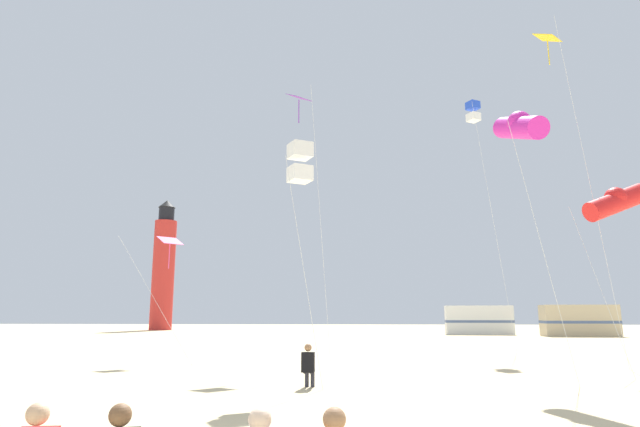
{
  "coord_description": "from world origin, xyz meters",
  "views": [
    {
      "loc": [
        1.88,
        -6.57,
        1.93
      ],
      "look_at": [
        0.58,
        10.49,
        5.21
      ],
      "focal_mm": 29.63,
      "sensor_mm": 36.0,
      "label": 1
    }
  ],
  "objects_px": {
    "kite_box_white": "(300,163)",
    "kite_diamond_gold": "(551,52)",
    "kite_diamond_violet": "(301,109)",
    "kite_tube_scarlet": "(616,201)",
    "kite_tube_magenta": "(520,127)",
    "rv_van_white": "(479,320)",
    "lighthouse_distant": "(164,268)",
    "kite_diamond_rainbow": "(169,244)",
    "kite_box_blue": "(473,112)",
    "kite_flyer_standing": "(308,364)",
    "rv_van_tan": "(579,321)"
  },
  "relations": [
    {
      "from": "kite_diamond_violet",
      "to": "kite_box_blue",
      "type": "bearing_deg",
      "value": 36.25
    },
    {
      "from": "kite_box_blue",
      "to": "kite_flyer_standing",
      "type": "bearing_deg",
      "value": -119.24
    },
    {
      "from": "kite_box_blue",
      "to": "kite_tube_magenta",
      "type": "xyz_separation_m",
      "value": [
        -1.46,
        -12.64,
        -5.46
      ]
    },
    {
      "from": "kite_flyer_standing",
      "to": "kite_box_blue",
      "type": "distance_m",
      "value": 20.51
    },
    {
      "from": "kite_tube_scarlet",
      "to": "rv_van_tan",
      "type": "bearing_deg",
      "value": 71.16
    },
    {
      "from": "kite_tube_scarlet",
      "to": "lighthouse_distant",
      "type": "distance_m",
      "value": 58.99
    },
    {
      "from": "kite_tube_magenta",
      "to": "kite_box_white",
      "type": "distance_m",
      "value": 7.05
    },
    {
      "from": "kite_diamond_gold",
      "to": "lighthouse_distant",
      "type": "xyz_separation_m",
      "value": [
        -33.28,
        45.97,
        -4.62
      ]
    },
    {
      "from": "kite_diamond_violet",
      "to": "kite_box_white",
      "type": "bearing_deg",
      "value": -83.47
    },
    {
      "from": "kite_tube_magenta",
      "to": "rv_van_white",
      "type": "relative_size",
      "value": 1.28
    },
    {
      "from": "kite_diamond_gold",
      "to": "kite_diamond_violet",
      "type": "bearing_deg",
      "value": 171.44
    },
    {
      "from": "kite_diamond_gold",
      "to": "lighthouse_distant",
      "type": "height_order",
      "value": "lighthouse_distant"
    },
    {
      "from": "kite_tube_scarlet",
      "to": "kite_flyer_standing",
      "type": "bearing_deg",
      "value": -159.18
    },
    {
      "from": "kite_tube_magenta",
      "to": "kite_box_white",
      "type": "xyz_separation_m",
      "value": [
        -6.73,
        -1.52,
        -1.47
      ]
    },
    {
      "from": "kite_tube_scarlet",
      "to": "kite_diamond_violet",
      "type": "bearing_deg",
      "value": 162.42
    },
    {
      "from": "kite_tube_magenta",
      "to": "kite_tube_scarlet",
      "type": "bearing_deg",
      "value": 32.16
    },
    {
      "from": "kite_diamond_gold",
      "to": "rv_van_white",
      "type": "xyz_separation_m",
      "value": [
        3.76,
        33.97,
        -11.07
      ]
    },
    {
      "from": "kite_tube_magenta",
      "to": "lighthouse_distant",
      "type": "bearing_deg",
      "value": 121.11
    },
    {
      "from": "kite_tube_scarlet",
      "to": "kite_box_blue",
      "type": "relative_size",
      "value": 0.47
    },
    {
      "from": "kite_flyer_standing",
      "to": "kite_tube_magenta",
      "type": "height_order",
      "value": "kite_tube_magenta"
    },
    {
      "from": "lighthouse_distant",
      "to": "kite_box_blue",
      "type": "bearing_deg",
      "value": -49.84
    },
    {
      "from": "kite_diamond_rainbow",
      "to": "kite_diamond_violet",
      "type": "bearing_deg",
      "value": 3.36
    },
    {
      "from": "kite_diamond_gold",
      "to": "kite_flyer_standing",
      "type": "bearing_deg",
      "value": -147.49
    },
    {
      "from": "kite_tube_scarlet",
      "to": "rv_van_tan",
      "type": "relative_size",
      "value": 0.99
    },
    {
      "from": "kite_diamond_gold",
      "to": "kite_box_white",
      "type": "relative_size",
      "value": 1.96
    },
    {
      "from": "kite_box_white",
      "to": "rv_van_tan",
      "type": "height_order",
      "value": "kite_box_white"
    },
    {
      "from": "kite_flyer_standing",
      "to": "rv_van_white",
      "type": "xyz_separation_m",
      "value": [
        13.08,
        39.91,
        0.78
      ]
    },
    {
      "from": "kite_flyer_standing",
      "to": "rv_van_tan",
      "type": "bearing_deg",
      "value": -118.08
    },
    {
      "from": "kite_flyer_standing",
      "to": "kite_tube_scarlet",
      "type": "relative_size",
      "value": 0.18
    },
    {
      "from": "kite_diamond_gold",
      "to": "kite_box_blue",
      "type": "bearing_deg",
      "value": 99.7
    },
    {
      "from": "kite_tube_scarlet",
      "to": "lighthouse_distant",
      "type": "xyz_separation_m",
      "value": [
        -34.22,
        48.01,
        2.07
      ]
    },
    {
      "from": "kite_diamond_rainbow",
      "to": "rv_van_tan",
      "type": "bearing_deg",
      "value": 45.85
    },
    {
      "from": "kite_tube_scarlet",
      "to": "kite_tube_magenta",
      "type": "bearing_deg",
      "value": -147.84
    },
    {
      "from": "kite_diamond_violet",
      "to": "lighthouse_distant",
      "type": "distance_m",
      "value": 50.02
    },
    {
      "from": "kite_diamond_rainbow",
      "to": "lighthouse_distant",
      "type": "xyz_separation_m",
      "value": [
        -17.26,
        44.73,
        2.96
      ]
    },
    {
      "from": "kite_box_white",
      "to": "kite_diamond_gold",
      "type": "bearing_deg",
      "value": 31.82
    },
    {
      "from": "kite_tube_scarlet",
      "to": "rv_van_white",
      "type": "xyz_separation_m",
      "value": [
        2.82,
        36.01,
        -4.38
      ]
    },
    {
      "from": "kite_tube_scarlet",
      "to": "kite_tube_magenta",
      "type": "xyz_separation_m",
      "value": [
        -3.8,
        -2.39,
        1.94
      ]
    },
    {
      "from": "kite_diamond_violet",
      "to": "rv_van_white",
      "type": "bearing_deg",
      "value": 66.31
    },
    {
      "from": "kite_flyer_standing",
      "to": "kite_box_blue",
      "type": "height_order",
      "value": "kite_box_blue"
    },
    {
      "from": "kite_diamond_gold",
      "to": "lighthouse_distant",
      "type": "relative_size",
      "value": 0.8
    },
    {
      "from": "kite_box_white",
      "to": "rv_van_white",
      "type": "height_order",
      "value": "kite_box_white"
    },
    {
      "from": "kite_tube_scarlet",
      "to": "kite_diamond_gold",
      "type": "xyz_separation_m",
      "value": [
        -0.94,
        2.04,
        6.69
      ]
    },
    {
      "from": "kite_diamond_gold",
      "to": "kite_diamond_violet",
      "type": "relative_size",
      "value": 1.14
    },
    {
      "from": "kite_tube_scarlet",
      "to": "rv_van_white",
      "type": "height_order",
      "value": "kite_tube_scarlet"
    },
    {
      "from": "kite_tube_scarlet",
      "to": "kite_diamond_gold",
      "type": "height_order",
      "value": "kite_diamond_gold"
    },
    {
      "from": "kite_diamond_rainbow",
      "to": "lighthouse_distant",
      "type": "height_order",
      "value": "lighthouse_distant"
    },
    {
      "from": "kite_tube_scarlet",
      "to": "kite_box_white",
      "type": "bearing_deg",
      "value": -159.62
    },
    {
      "from": "kite_diamond_violet",
      "to": "rv_van_white",
      "type": "distance_m",
      "value": 36.65
    },
    {
      "from": "rv_van_tan",
      "to": "rv_van_white",
      "type": "bearing_deg",
      "value": 155.54
    }
  ]
}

